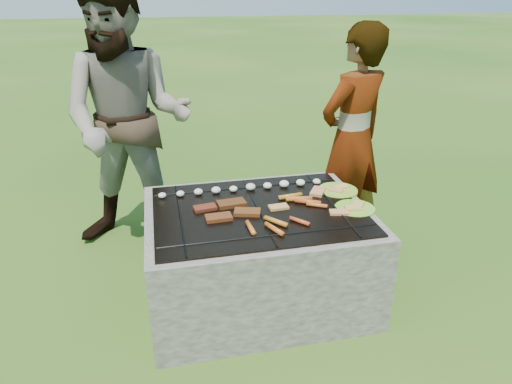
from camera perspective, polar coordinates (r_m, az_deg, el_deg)
The scene contains 10 objects.
lawn at distance 2.99m, azimuth 0.21°, elevation -12.72°, with size 60.00×60.00×0.00m, color #1F4711.
fire_pit at distance 2.83m, azimuth 0.22°, elevation -8.15°, with size 1.30×1.00×0.62m.
mushrooms at distance 2.91m, azimuth -1.01°, elevation 0.59°, with size 1.05×0.06×0.04m.
pork_slabs at distance 2.64m, azimuth -3.51°, elevation -2.20°, with size 0.38×0.26×0.02m.
sausages at distance 2.63m, azimuth 4.22°, elevation -2.33°, with size 0.52×0.48×0.03m.
bread_on_grate at distance 2.77m, azimuth 6.94°, elevation -1.06°, with size 0.44×0.42×0.02m.
plate_far at distance 2.96m, azimuth 10.20°, elevation 0.20°, with size 0.26×0.26×0.03m.
plate_near at distance 2.74m, azimuth 12.25°, elevation -2.01°, with size 0.26×0.26×0.03m.
cook at distance 3.35m, azimuth 11.95°, elevation 6.43°, with size 0.58×0.38×1.60m, color gray.
bystander at distance 3.32m, azimuth -15.68°, elevation 8.51°, with size 0.92×0.72×1.89m, color gray.
Camera 1 is at (-0.53, -2.33, 1.80)m, focal length 32.00 mm.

